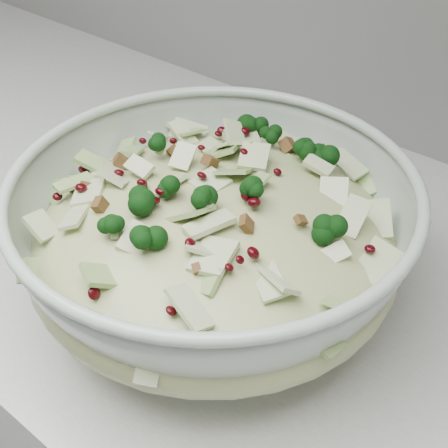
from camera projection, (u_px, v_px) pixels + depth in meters
The scene contains 2 objects.
mixing_bowl at pixel (214, 241), 0.55m from camera, with size 0.37×0.37×0.14m.
salad at pixel (214, 221), 0.54m from camera, with size 0.34×0.34×0.14m.
Camera 1 is at (-0.31, 1.28, 1.33)m, focal length 50.00 mm.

